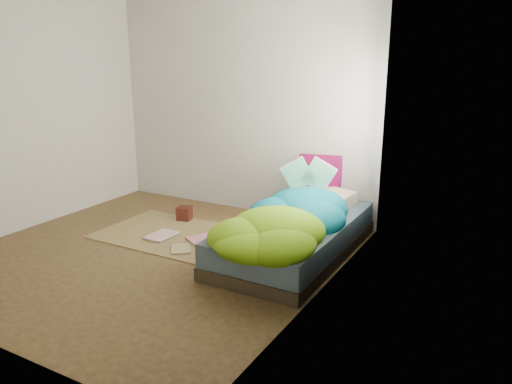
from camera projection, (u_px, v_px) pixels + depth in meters
The scene contains 12 objects.
ground at pixel (152, 255), 4.93m from camera, with size 3.50×3.50×0.00m, color #412919.
room_walls at pixel (143, 87), 4.49m from camera, with size 3.54×3.54×2.62m.
bed at pixel (295, 237), 4.92m from camera, with size 1.00×2.00×0.34m.
duvet at pixel (285, 210), 4.64m from camera, with size 0.96×1.84×0.34m, color #086C82, non-canonical shape.
rug at pixel (174, 234), 5.46m from camera, with size 1.60×1.10×0.01m, color brown.
pillow_floral at pixel (326, 198), 5.41m from camera, with size 0.58×0.36×0.13m, color beige.
pillow_magenta at pixel (320, 176), 5.62m from camera, with size 0.48×0.15×0.48m, color #500531.
open_book at pixel (308, 165), 5.08m from camera, with size 0.46×0.10×0.28m, color #31892D, non-canonical shape.
wooden_box at pixel (184, 213), 5.91m from camera, with size 0.15×0.15×0.15m, color #37140C.
floor_book_a at pixel (153, 234), 5.43m from camera, with size 0.25×0.34×0.03m, color beige.
floor_book_b at pixel (199, 235), 5.37m from camera, with size 0.24×0.33×0.03m, color pink.
floor_book_c at pixel (171, 250), 5.00m from camera, with size 0.19×0.27×0.02m, color tan.
Camera 1 is at (3.14, -3.49, 1.93)m, focal length 35.00 mm.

